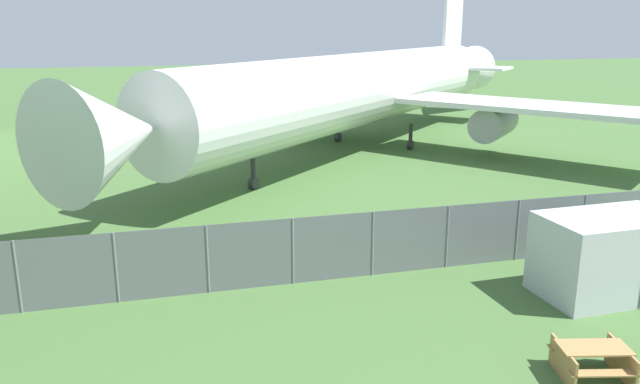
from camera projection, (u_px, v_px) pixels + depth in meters
name	position (u px, v px, depth m)	size (l,w,h in m)	color
perimeter_fence	(373.00, 244.00, 19.41)	(56.07, 0.07, 2.09)	slate
airplane	(365.00, 89.00, 38.83)	(34.96, 34.32, 12.57)	white
portable_cabin	(608.00, 255.00, 18.01)	(3.99, 2.44, 2.38)	silver
picnic_bench_near_cabin	(593.00, 359.00, 13.84)	(1.81, 1.72, 0.76)	#A37A47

